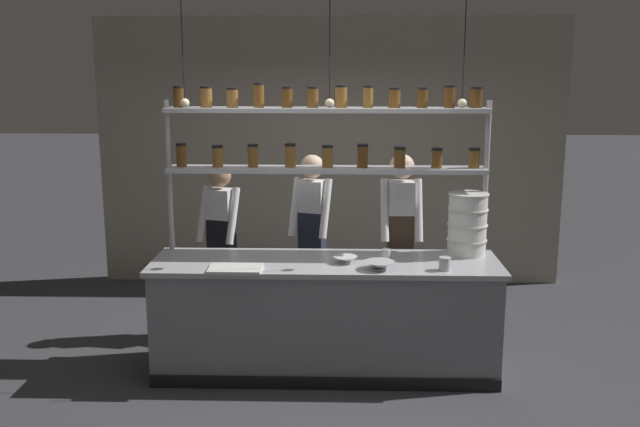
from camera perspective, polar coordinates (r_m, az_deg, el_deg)
name	(u,v)px	position (r m, az deg, el deg)	size (l,w,h in m)	color
ground_plane	(325,369)	(5.96, 0.43, -12.36)	(40.00, 40.00, 0.00)	#3D3D42
back_wall	(330,153)	(7.97, 0.84, 4.88)	(5.15, 0.12, 2.95)	#9E9384
prep_counter	(325,316)	(5.78, 0.44, -8.21)	(2.75, 0.76, 0.92)	gray
spice_shelf_unit	(326,143)	(5.80, 0.52, 5.67)	(2.64, 0.28, 2.30)	#ADAFB5
chef_left	(221,239)	(6.49, -7.89, -2.05)	(0.41, 0.34, 1.58)	black
chef_center	(312,232)	(6.45, -0.64, -1.50)	(0.41, 0.34, 1.66)	black
chef_right	(400,236)	(6.26, 6.44, -1.76)	(0.36, 0.30, 1.69)	black
container_stack	(467,224)	(5.90, 11.71, -0.81)	(0.33, 0.33, 0.51)	white
cutting_board	(235,269)	(5.42, -6.79, -4.41)	(0.40, 0.26, 0.02)	silver
prep_bowl_near_left	(379,266)	(5.42, 4.78, -4.17)	(0.23, 0.23, 0.06)	#B2B7BC
prep_bowl_center_front	(345,260)	(5.59, 2.04, -3.71)	(0.19, 0.19, 0.05)	silver
serving_cup_front	(386,254)	(5.71, 5.32, -3.25)	(0.08, 0.08, 0.08)	silver
serving_cup_by_board	(445,264)	(5.46, 9.95, -3.99)	(0.09, 0.09, 0.10)	#B2B7BC
pendant_light_row	(325,97)	(5.44, 0.41, 9.30)	(2.17, 0.07, 0.78)	black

